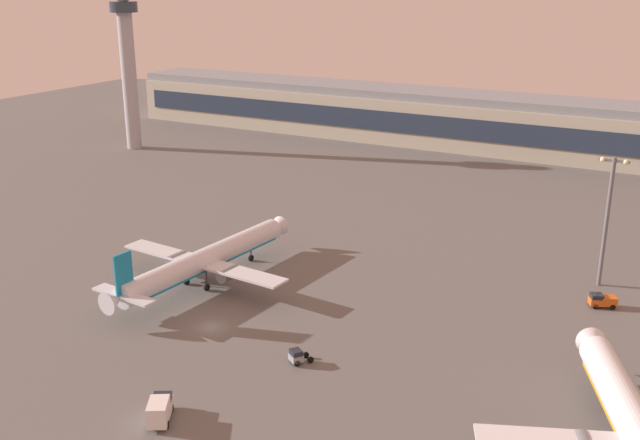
% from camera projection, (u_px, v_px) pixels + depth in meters
% --- Properties ---
extents(ground_plane, '(416.00, 416.00, 0.00)m').
position_uv_depth(ground_plane, '(211.00, 327.00, 111.64)').
color(ground_plane, '#605E5B').
extents(terminal_building, '(190.63, 22.40, 16.40)m').
position_uv_depth(terminal_building, '(399.00, 114.00, 236.02)').
color(terminal_building, '#B2AD99').
rests_on(terminal_building, ground).
extents(control_tower, '(8.00, 8.00, 48.47)m').
position_uv_depth(control_tower, '(127.00, 56.00, 217.97)').
color(control_tower, '#A8A8B2').
rests_on(control_tower, ground).
extents(airplane_near_gate, '(33.83, 43.41, 11.13)m').
position_uv_depth(airplane_near_gate, '(204.00, 261.00, 125.97)').
color(airplane_near_gate, silver).
rests_on(airplane_near_gate, ground).
extents(maintenance_van, '(4.58, 3.49, 2.25)m').
position_uv_depth(maintenance_van, '(602.00, 300.00, 117.90)').
color(maintenance_van, '#D85919').
rests_on(maintenance_van, ground).
extents(pushback_tug, '(3.23, 3.55, 2.05)m').
position_uv_depth(pushback_tug, '(297.00, 356.00, 100.90)').
color(pushback_tug, gray).
rests_on(pushback_tug, ground).
extents(catering_truck, '(4.93, 6.05, 3.05)m').
position_uv_depth(catering_truck, '(160.00, 409.00, 87.72)').
color(catering_truck, white).
rests_on(catering_truck, ground).
extents(apron_light_central, '(4.80, 0.90, 22.49)m').
position_uv_depth(apron_light_central, '(608.00, 213.00, 122.58)').
color(apron_light_central, slate).
rests_on(apron_light_central, ground).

